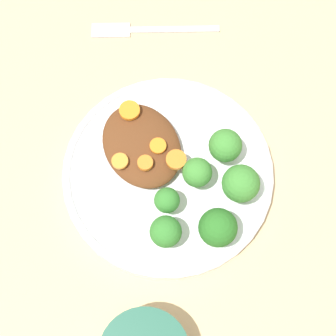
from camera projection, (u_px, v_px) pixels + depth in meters
The scene contains 15 objects.
ground_plane at pixel (168, 177), 0.76m from camera, with size 4.00×4.00×0.00m, color tan.
plate at pixel (168, 174), 0.74m from camera, with size 0.28×0.28×0.03m.
stew_mound at pixel (142, 145), 0.73m from camera, with size 0.12×0.10×0.03m, color #5B3319.
broccoli_floret_0 at pixel (218, 228), 0.67m from camera, with size 0.05×0.05×0.06m.
broccoli_floret_1 at pixel (241, 184), 0.69m from camera, with size 0.05×0.05×0.06m.
broccoli_floret_2 at pixel (166, 232), 0.68m from camera, with size 0.04×0.04×0.05m.
broccoli_floret_3 at pixel (167, 201), 0.69m from camera, with size 0.03×0.03×0.05m.
broccoli_floret_4 at pixel (197, 173), 0.70m from camera, with size 0.04×0.04×0.05m.
broccoli_floret_5 at pixel (225, 146), 0.71m from camera, with size 0.04×0.04×0.06m.
carrot_slice_0 at pixel (157, 147), 0.72m from camera, with size 0.02×0.02×0.00m, color orange.
carrot_slice_1 at pixel (130, 110), 0.73m from camera, with size 0.03×0.03×0.01m, color orange.
carrot_slice_2 at pixel (175, 157), 0.71m from camera, with size 0.03×0.03×0.01m, color orange.
carrot_slice_3 at pixel (120, 161), 0.71m from camera, with size 0.02×0.02×0.00m, color orange.
carrot_slice_4 at pixel (145, 163), 0.71m from camera, with size 0.02×0.02×0.01m, color orange.
fork at pixel (142, 29), 0.83m from camera, with size 0.10×0.18×0.01m.
Camera 1 is at (0.22, -0.11, 0.71)m, focal length 60.00 mm.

